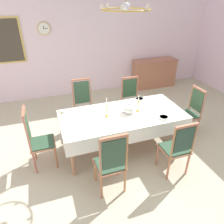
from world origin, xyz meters
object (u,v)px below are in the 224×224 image
at_px(chair_north_b, 131,99).
at_px(bowl_far_left, 139,99).
at_px(candlestick_east, 138,105).
at_px(spoon_primary, 59,112).
at_px(chair_north_a, 84,105).
at_px(mounted_clock, 44,29).
at_px(sideboard, 154,73).
at_px(spoon_secondary, 169,116).
at_px(chair_head_west, 37,139).
at_px(chair_head_east, 190,111).
at_px(chair_south_b, 177,147).
at_px(soup_tureen, 129,108).
at_px(chair_south_a, 111,162).
at_px(chandelier, 126,9).
at_px(bowl_near_left, 65,111).
at_px(bowl_near_right, 164,117).
at_px(dining_table, 123,117).
at_px(candlestick_west, 107,109).

xyz_separation_m(chair_north_b, bowl_far_left, (-0.05, -0.51, 0.25)).
relative_size(candlestick_east, spoon_primary, 1.88).
relative_size(chair_north_a, mounted_clock, 3.74).
bearing_deg(sideboard, candlestick_east, 55.15).
relative_size(chair_north_b, spoon_secondary, 6.08).
distance_m(spoon_secondary, mounted_clock, 3.96).
height_order(chair_head_west, sideboard, chair_head_west).
bearing_deg(sideboard, chair_head_east, 77.04).
bearing_deg(chair_head_east, chair_south_b, 134.39).
bearing_deg(soup_tureen, candlestick_east, 0.00).
bearing_deg(chair_south_a, chandelier, 59.71).
bearing_deg(spoon_primary, chair_south_a, -84.26).
bearing_deg(candlestick_east, chair_head_east, -0.00).
bearing_deg(chair_south_b, chair_north_b, 90.00).
relative_size(chair_north_a, bowl_near_left, 8.24).
xyz_separation_m(bowl_near_right, mounted_clock, (-1.74, 3.32, 1.15)).
xyz_separation_m(bowl_near_right, spoon_primary, (-1.77, 0.86, -0.02)).
bearing_deg(bowl_far_left, dining_table, -141.63).
bearing_deg(chair_south_b, mounted_clock, 113.63).
bearing_deg(spoon_secondary, spoon_primary, 165.52).
bearing_deg(chair_north_b, candlestick_east, 73.10).
xyz_separation_m(chair_north_a, chair_head_west, (-1.02, -0.95, -0.00)).
height_order(chair_south_a, spoon_primary, chair_south_a).
xyz_separation_m(chair_head_east, bowl_near_right, (-0.92, -0.40, 0.25)).
xyz_separation_m(chair_south_b, chair_north_b, (0.00, 1.89, 0.00)).
bearing_deg(bowl_far_left, candlestick_east, -118.70).
distance_m(chair_south_b, bowl_near_left, 2.14).
distance_m(chair_north_a, chair_head_east, 2.32).
height_order(chair_north_a, spoon_primary, chair_north_a).
bearing_deg(spoon_primary, chandelier, -38.60).
bearing_deg(dining_table, spoon_secondary, -25.79).
xyz_separation_m(chair_south_a, chair_south_b, (1.15, 0.00, -0.02)).
bearing_deg(chair_south_b, chair_head_east, 44.39).
bearing_deg(chair_north_b, chair_south_b, 90.00).
distance_m(soup_tureen, spoon_secondary, 0.74).
bearing_deg(bowl_near_left, candlestick_west, -31.90).
bearing_deg(chair_north_b, chair_head_west, 23.50).
bearing_deg(chair_north_b, bowl_far_left, 84.74).
xyz_separation_m(chair_north_a, mounted_clock, (-0.54, 1.98, 1.37)).
bearing_deg(candlestick_east, spoon_primary, 162.19).
xyz_separation_m(bowl_near_left, bowl_near_right, (1.66, -0.83, 0.01)).
relative_size(chair_south_a, chair_south_b, 1.06).
height_order(candlestick_east, mounted_clock, mounted_clock).
height_order(chair_head_east, mounted_clock, mounted_clock).
bearing_deg(spoon_primary, spoon_secondary, -40.02).
relative_size(bowl_near_right, spoon_primary, 1.04).
bearing_deg(bowl_near_left, chandelier, -23.26).
bearing_deg(sideboard, candlestick_west, 47.07).
relative_size(chair_head_east, spoon_primary, 6.18).
xyz_separation_m(dining_table, chair_south_a, (-0.55, -0.95, -0.13)).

